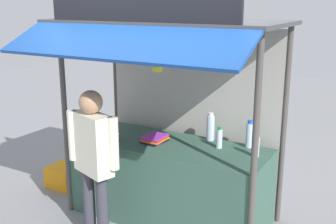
{
  "coord_description": "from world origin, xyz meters",
  "views": [
    {
      "loc": [
        2.13,
        -3.7,
        2.38
      ],
      "look_at": [
        0.0,
        0.0,
        1.24
      ],
      "focal_mm": 44.76,
      "sensor_mm": 36.0,
      "label": 1
    }
  ],
  "objects_px": {
    "water_bottle_right": "(250,135)",
    "banana_bunch_rightmost": "(108,53)",
    "water_bottle_center": "(210,127)",
    "magazine_stack_left": "(155,139)",
    "plastic_crate": "(66,176)",
    "water_bottle_back_left": "(219,138)",
    "banana_bunch_inner_left": "(158,63)",
    "water_bottle_far_right": "(256,146)",
    "vendor_person": "(93,154)",
    "magazine_stack_mid_left": "(105,138)"
  },
  "relations": [
    {
      "from": "water_bottle_center",
      "to": "water_bottle_back_left",
      "type": "bearing_deg",
      "value": -45.57
    },
    {
      "from": "banana_bunch_rightmost",
      "to": "plastic_crate",
      "type": "height_order",
      "value": "banana_bunch_rightmost"
    },
    {
      "from": "water_bottle_far_right",
      "to": "vendor_person",
      "type": "xyz_separation_m",
      "value": [
        -1.34,
        -0.86,
        -0.05
      ]
    },
    {
      "from": "water_bottle_back_left",
      "to": "magazine_stack_mid_left",
      "type": "xyz_separation_m",
      "value": [
        -1.19,
        -0.39,
        -0.08
      ]
    },
    {
      "from": "water_bottle_center",
      "to": "banana_bunch_rightmost",
      "type": "bearing_deg",
      "value": -131.41
    },
    {
      "from": "water_bottle_center",
      "to": "plastic_crate",
      "type": "relative_size",
      "value": 0.79
    },
    {
      "from": "water_bottle_center",
      "to": "magazine_stack_left",
      "type": "distance_m",
      "value": 0.62
    },
    {
      "from": "water_bottle_far_right",
      "to": "water_bottle_back_left",
      "type": "relative_size",
      "value": 1.0
    },
    {
      "from": "water_bottle_far_right",
      "to": "water_bottle_back_left",
      "type": "xyz_separation_m",
      "value": [
        -0.41,
        0.05,
        -0.0
      ]
    },
    {
      "from": "magazine_stack_left",
      "to": "water_bottle_center",
      "type": "bearing_deg",
      "value": 36.45
    },
    {
      "from": "water_bottle_center",
      "to": "banana_bunch_rightmost",
      "type": "distance_m",
      "value": 1.4
    },
    {
      "from": "water_bottle_right",
      "to": "plastic_crate",
      "type": "bearing_deg",
      "value": -173.93
    },
    {
      "from": "water_bottle_right",
      "to": "water_bottle_center",
      "type": "xyz_separation_m",
      "value": [
        -0.45,
        0.01,
        0.01
      ]
    },
    {
      "from": "water_bottle_far_right",
      "to": "plastic_crate",
      "type": "distance_m",
      "value": 2.69
    },
    {
      "from": "water_bottle_far_right",
      "to": "vendor_person",
      "type": "distance_m",
      "value": 1.59
    },
    {
      "from": "water_bottle_right",
      "to": "water_bottle_far_right",
      "type": "bearing_deg",
      "value": -57.4
    },
    {
      "from": "magazine_stack_left",
      "to": "banana_bunch_inner_left",
      "type": "distance_m",
      "value": 1.08
    },
    {
      "from": "plastic_crate",
      "to": "banana_bunch_rightmost",
      "type": "bearing_deg",
      "value": -24.9
    },
    {
      "from": "plastic_crate",
      "to": "water_bottle_far_right",
      "type": "bearing_deg",
      "value": 0.5
    },
    {
      "from": "banana_bunch_inner_left",
      "to": "plastic_crate",
      "type": "height_order",
      "value": "banana_bunch_inner_left"
    },
    {
      "from": "banana_bunch_inner_left",
      "to": "water_bottle_right",
      "type": "bearing_deg",
      "value": 52.95
    },
    {
      "from": "water_bottle_far_right",
      "to": "water_bottle_back_left",
      "type": "bearing_deg",
      "value": 172.55
    },
    {
      "from": "water_bottle_back_left",
      "to": "vendor_person",
      "type": "distance_m",
      "value": 1.3
    },
    {
      "from": "water_bottle_back_left",
      "to": "water_bottle_center",
      "type": "height_order",
      "value": "water_bottle_center"
    },
    {
      "from": "magazine_stack_left",
      "to": "plastic_crate",
      "type": "height_order",
      "value": "magazine_stack_left"
    },
    {
      "from": "magazine_stack_mid_left",
      "to": "vendor_person",
      "type": "xyz_separation_m",
      "value": [
        0.26,
        -0.52,
        0.03
      ]
    },
    {
      "from": "banana_bunch_inner_left",
      "to": "vendor_person",
      "type": "height_order",
      "value": "banana_bunch_inner_left"
    },
    {
      "from": "water_bottle_back_left",
      "to": "water_bottle_right",
      "type": "bearing_deg",
      "value": 33.99
    },
    {
      "from": "magazine_stack_mid_left",
      "to": "plastic_crate",
      "type": "bearing_deg",
      "value": 161.49
    },
    {
      "from": "magazine_stack_left",
      "to": "water_bottle_far_right",
      "type": "bearing_deg",
      "value": 6.25
    },
    {
      "from": "magazine_stack_mid_left",
      "to": "banana_bunch_rightmost",
      "type": "distance_m",
      "value": 1.04
    },
    {
      "from": "water_bottle_back_left",
      "to": "magazine_stack_mid_left",
      "type": "bearing_deg",
      "value": -161.76
    },
    {
      "from": "water_bottle_right",
      "to": "plastic_crate",
      "type": "xyz_separation_m",
      "value": [
        -2.4,
        -0.25,
        -0.89
      ]
    },
    {
      "from": "water_bottle_far_right",
      "to": "banana_bunch_inner_left",
      "type": "xyz_separation_m",
      "value": [
        -0.77,
        -0.59,
        0.84
      ]
    },
    {
      "from": "water_bottle_right",
      "to": "banana_bunch_rightmost",
      "type": "height_order",
      "value": "banana_bunch_rightmost"
    },
    {
      "from": "water_bottle_right",
      "to": "magazine_stack_mid_left",
      "type": "height_order",
      "value": "water_bottle_right"
    },
    {
      "from": "magazine_stack_left",
      "to": "banana_bunch_rightmost",
      "type": "relative_size",
      "value": 1.13
    },
    {
      "from": "water_bottle_back_left",
      "to": "water_bottle_center",
      "type": "bearing_deg",
      "value": 134.43
    },
    {
      "from": "water_bottle_back_left",
      "to": "banana_bunch_inner_left",
      "type": "relative_size",
      "value": 0.72
    },
    {
      "from": "water_bottle_right",
      "to": "magazine_stack_left",
      "type": "bearing_deg",
      "value": -159.53
    },
    {
      "from": "water_bottle_far_right",
      "to": "plastic_crate",
      "type": "relative_size",
      "value": 0.58
    },
    {
      "from": "water_bottle_far_right",
      "to": "vendor_person",
      "type": "bearing_deg",
      "value": -147.47
    },
    {
      "from": "water_bottle_center",
      "to": "water_bottle_far_right",
      "type": "bearing_deg",
      "value": -22.16
    },
    {
      "from": "vendor_person",
      "to": "water_bottle_far_right",
      "type": "bearing_deg",
      "value": -128.2
    },
    {
      "from": "magazine_stack_left",
      "to": "banana_bunch_inner_left",
      "type": "xyz_separation_m",
      "value": [
        0.33,
        -0.47,
        0.91
      ]
    },
    {
      "from": "water_bottle_center",
      "to": "magazine_stack_left",
      "type": "xyz_separation_m",
      "value": [
        -0.49,
        -0.36,
        -0.11
      ]
    },
    {
      "from": "banana_bunch_rightmost",
      "to": "banana_bunch_inner_left",
      "type": "bearing_deg",
      "value": -0.2
    },
    {
      "from": "water_bottle_back_left",
      "to": "banana_bunch_inner_left",
      "type": "height_order",
      "value": "banana_bunch_inner_left"
    },
    {
      "from": "magazine_stack_left",
      "to": "vendor_person",
      "type": "xyz_separation_m",
      "value": [
        -0.25,
        -0.74,
        0.02
      ]
    },
    {
      "from": "water_bottle_back_left",
      "to": "magazine_stack_left",
      "type": "relative_size",
      "value": 0.76
    }
  ]
}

